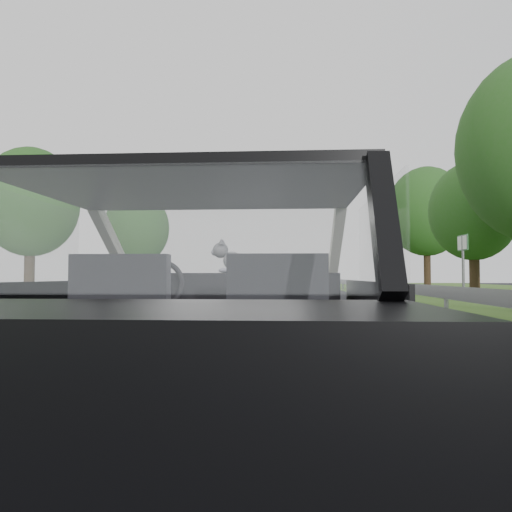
# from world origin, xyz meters

# --- Properties ---
(ground) EXTENTS (140.00, 140.00, 0.00)m
(ground) POSITION_xyz_m (0.00, 0.00, 0.00)
(ground) COLOR #36363D
(ground) RESTS_ON ground
(subject_car) EXTENTS (1.80, 4.00, 1.45)m
(subject_car) POSITION_xyz_m (0.00, 0.00, 0.72)
(subject_car) COLOR black
(subject_car) RESTS_ON ground
(dashboard) EXTENTS (1.58, 0.45, 0.30)m
(dashboard) POSITION_xyz_m (0.00, 0.62, 0.85)
(dashboard) COLOR black
(dashboard) RESTS_ON subject_car
(driver_seat) EXTENTS (0.50, 0.72, 0.42)m
(driver_seat) POSITION_xyz_m (-0.40, -0.29, 0.88)
(driver_seat) COLOR black
(driver_seat) RESTS_ON subject_car
(passenger_seat) EXTENTS (0.50, 0.72, 0.42)m
(passenger_seat) POSITION_xyz_m (0.40, -0.29, 0.88)
(passenger_seat) COLOR black
(passenger_seat) RESTS_ON subject_car
(steering_wheel) EXTENTS (0.36, 0.36, 0.04)m
(steering_wheel) POSITION_xyz_m (-0.40, 0.33, 0.92)
(steering_wheel) COLOR black
(steering_wheel) RESTS_ON dashboard
(cat) EXTENTS (0.55, 0.21, 0.24)m
(cat) POSITION_xyz_m (0.22, 0.60, 1.08)
(cat) COLOR gray
(cat) RESTS_ON dashboard
(guardrail) EXTENTS (0.05, 90.00, 0.32)m
(guardrail) POSITION_xyz_m (4.30, 10.00, 0.58)
(guardrail) COLOR gray
(guardrail) RESTS_ON ground
(other_car) EXTENTS (1.63, 4.12, 1.36)m
(other_car) POSITION_xyz_m (0.21, 20.77, 0.68)
(other_car) COLOR silver
(other_car) RESTS_ON ground
(highway_sign) EXTENTS (0.14, 1.06, 2.65)m
(highway_sign) POSITION_xyz_m (7.49, 17.74, 1.32)
(highway_sign) COLOR #1C5627
(highway_sign) RESTS_ON ground
(tree_2) EXTENTS (4.72, 4.72, 6.45)m
(tree_2) POSITION_xyz_m (9.56, 22.22, 3.23)
(tree_2) COLOR #2C5623
(tree_2) RESTS_ON ground
(tree_3) EXTENTS (8.03, 8.03, 9.64)m
(tree_3) POSITION_xyz_m (11.71, 38.47, 4.82)
(tree_3) COLOR #2C5623
(tree_3) RESTS_ON ground
(tree_5) EXTENTS (5.64, 5.64, 7.24)m
(tree_5) POSITION_xyz_m (-12.47, 21.19, 3.62)
(tree_5) COLOR #2C5623
(tree_5) RESTS_ON ground
(tree_6) EXTENTS (5.22, 5.22, 6.25)m
(tree_6) POSITION_xyz_m (-9.27, 28.40, 3.12)
(tree_6) COLOR #2C5623
(tree_6) RESTS_ON ground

